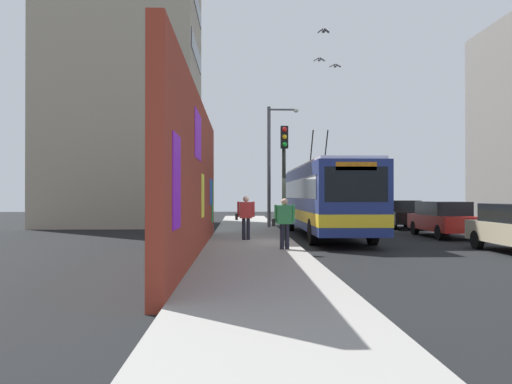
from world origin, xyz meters
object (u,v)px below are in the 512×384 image
(parked_car_red, at_px, (443,218))
(pedestrian_midblock, at_px, (246,214))
(city_bus, at_px, (325,197))
(pedestrian_at_curb, at_px, (284,220))
(traffic_light, at_px, (284,163))
(street_lamp, at_px, (272,158))
(parked_car_black, at_px, (400,214))

(parked_car_red, relative_size, pedestrian_midblock, 2.73)
(city_bus, bearing_deg, pedestrian_at_curb, 160.33)
(traffic_light, distance_m, street_lamp, 8.24)
(parked_car_red, xyz_separation_m, street_lamp, (5.06, 7.26, 3.04))
(pedestrian_midblock, bearing_deg, parked_car_red, -72.33)
(parked_car_red, distance_m, parked_car_black, 6.13)
(traffic_light, xyz_separation_m, street_lamp, (8.20, -0.09, 0.81))
(city_bus, distance_m, pedestrian_midblock, 4.91)
(city_bus, distance_m, pedestrian_at_curb, 7.24)
(pedestrian_at_curb, bearing_deg, parked_car_black, -31.51)
(traffic_light, relative_size, street_lamp, 0.67)
(pedestrian_at_curb, relative_size, traffic_light, 0.37)
(traffic_light, bearing_deg, street_lamp, -0.62)
(parked_car_black, distance_m, traffic_light, 12.03)
(parked_car_red, bearing_deg, parked_car_black, 0.00)
(street_lamp, bearing_deg, parked_car_red, -124.89)
(parked_car_black, xyz_separation_m, traffic_light, (-9.26, 7.35, 2.23))
(city_bus, bearing_deg, parked_car_black, -42.61)
(pedestrian_at_curb, xyz_separation_m, pedestrian_midblock, (3.51, 1.17, 0.05))
(pedestrian_at_curb, xyz_separation_m, street_lamp, (11.37, -0.36, 2.79))
(pedestrian_midblock, relative_size, street_lamp, 0.26)
(pedestrian_at_curb, bearing_deg, pedestrian_midblock, 18.53)
(parked_car_red, bearing_deg, city_bus, 84.79)
(pedestrian_midblock, height_order, street_lamp, street_lamp)
(parked_car_red, xyz_separation_m, traffic_light, (-3.14, 7.35, 2.23))
(parked_car_red, distance_m, pedestrian_at_curb, 9.90)
(city_bus, bearing_deg, pedestrian_midblock, 132.32)
(city_bus, height_order, street_lamp, street_lamp)
(parked_car_red, xyz_separation_m, pedestrian_at_curb, (-6.31, 7.62, 0.25))
(city_bus, bearing_deg, parked_car_red, -95.21)
(parked_car_red, distance_m, traffic_light, 8.30)
(pedestrian_at_curb, height_order, traffic_light, traffic_light)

